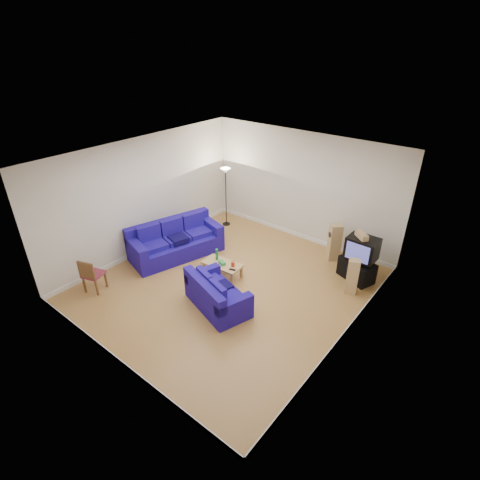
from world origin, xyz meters
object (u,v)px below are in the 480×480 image
Objects in this scene: coffee_table at (222,265)px; television at (362,248)px; sofa_three_seat at (175,243)px; tv_stand at (356,270)px; sofa_loveseat at (216,296)px.

television reaches higher than coffee_table.
sofa_three_seat reaches higher than tv_stand.
coffee_table is (-0.72, 1.04, 0.01)m from sofa_loveseat.
sofa_loveseat is 2.42× the size of television.
sofa_three_seat is 1.73m from coffee_table.
television is at bearing 35.84° from coffee_table.
television reaches higher than tv_stand.
coffee_table is 1.19× the size of tv_stand.
sofa_three_seat is at bearing -179.78° from coffee_table.
coffee_table is at bearing 106.29° from sofa_three_seat.
sofa_loveseat is at bearing -122.97° from television.
sofa_three_seat reaches higher than coffee_table.
tv_stand is (2.01, 3.05, -0.03)m from sofa_loveseat.
coffee_table is at bearing 141.86° from sofa_loveseat.
coffee_table is 1.43× the size of television.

